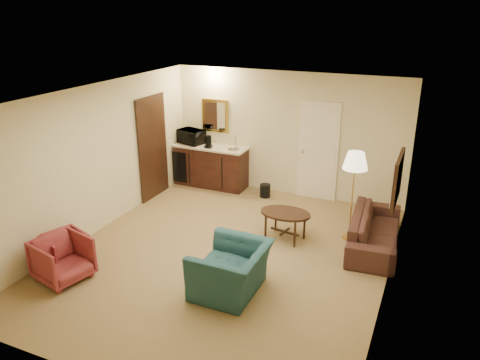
# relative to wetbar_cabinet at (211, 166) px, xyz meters

# --- Properties ---
(ground) EXTENTS (6.00, 6.00, 0.00)m
(ground) POSITION_rel_wetbar_cabinet_xyz_m (1.65, -2.72, -0.46)
(ground) COLOR #977D4D
(ground) RESTS_ON ground
(room_walls) EXTENTS (5.02, 6.01, 2.61)m
(room_walls) POSITION_rel_wetbar_cabinet_xyz_m (1.55, -1.95, 1.26)
(room_walls) COLOR beige
(room_walls) RESTS_ON ground
(wetbar_cabinet) EXTENTS (1.64, 0.58, 0.92)m
(wetbar_cabinet) POSITION_rel_wetbar_cabinet_xyz_m (0.00, 0.00, 0.00)
(wetbar_cabinet) COLOR #391C12
(wetbar_cabinet) RESTS_ON ground
(sofa) EXTENTS (0.72, 2.00, 0.77)m
(sofa) POSITION_rel_wetbar_cabinet_xyz_m (3.80, -1.42, -0.08)
(sofa) COLOR black
(sofa) RESTS_ON ground
(teal_armchair) EXTENTS (0.70, 1.07, 0.93)m
(teal_armchair) POSITION_rel_wetbar_cabinet_xyz_m (2.15, -3.62, 0.01)
(teal_armchair) COLOR #1F4B4F
(teal_armchair) RESTS_ON ground
(rose_chair_near) EXTENTS (0.71, 0.73, 0.60)m
(rose_chair_near) POSITION_rel_wetbar_cabinet_xyz_m (-0.50, -4.01, -0.16)
(rose_chair_near) COLOR #9C3338
(rose_chair_near) RESTS_ON ground
(rose_chair_far) EXTENTS (0.81, 0.84, 0.72)m
(rose_chair_far) POSITION_rel_wetbar_cabinet_xyz_m (-0.25, -4.32, -0.10)
(rose_chair_far) COLOR #9C3338
(rose_chair_far) RESTS_ON ground
(coffee_table) EXTENTS (0.97, 0.74, 0.50)m
(coffee_table) POSITION_rel_wetbar_cabinet_xyz_m (2.34, -1.79, -0.21)
(coffee_table) COLOR black
(coffee_table) RESTS_ON ground
(floor_lamp) EXTENTS (0.46, 0.46, 1.58)m
(floor_lamp) POSITION_rel_wetbar_cabinet_xyz_m (3.36, -1.32, 0.33)
(floor_lamp) COLOR gold
(floor_lamp) RESTS_ON ground
(waste_bin) EXTENTS (0.29, 0.29, 0.28)m
(waste_bin) POSITION_rel_wetbar_cabinet_xyz_m (1.35, -0.14, -0.32)
(waste_bin) COLOR black
(waste_bin) RESTS_ON ground
(microwave) EXTENTS (0.63, 0.45, 0.39)m
(microwave) POSITION_rel_wetbar_cabinet_xyz_m (-0.50, 0.03, 0.65)
(microwave) COLOR black
(microwave) RESTS_ON wetbar_cabinet
(coffee_maker) EXTENTS (0.17, 0.17, 0.27)m
(coffee_maker) POSITION_rel_wetbar_cabinet_xyz_m (0.01, -0.12, 0.59)
(coffee_maker) COLOR black
(coffee_maker) RESTS_ON wetbar_cabinet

